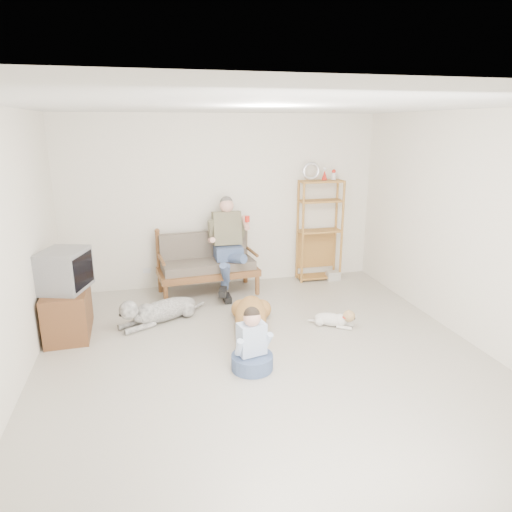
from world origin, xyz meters
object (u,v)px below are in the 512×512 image
object	(u,v)px
tv_stand	(67,311)
golden_retriever	(251,318)
loveseat	(207,262)
etagere	(320,230)

from	to	relation	value
tv_stand	golden_retriever	bearing A→B (deg)	-15.36
loveseat	etagere	bearing A→B (deg)	0.09
loveseat	etagere	world-z (taller)	etagere
loveseat	tv_stand	size ratio (longest dim) A/B	1.70
loveseat	etagere	size ratio (longest dim) A/B	0.79
golden_retriever	tv_stand	bearing A→B (deg)	-179.67
etagere	golden_retriever	world-z (taller)	etagere
loveseat	tv_stand	distance (m)	2.19
etagere	golden_retriever	bearing A→B (deg)	-131.46
etagere	loveseat	bearing A→B (deg)	-174.56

